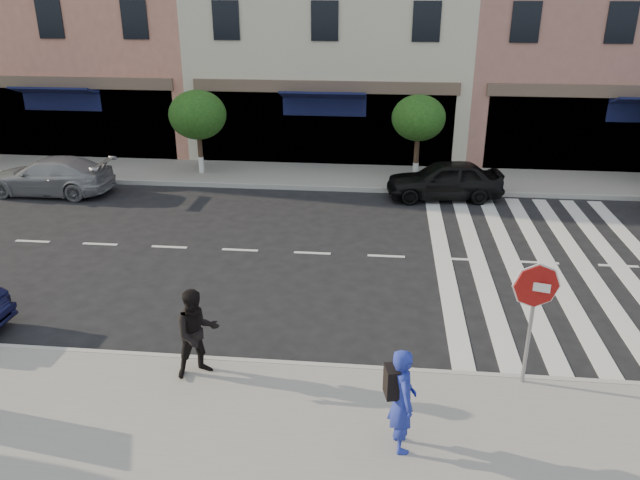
{
  "coord_description": "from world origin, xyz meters",
  "views": [
    {
      "loc": [
        1.81,
        -11.38,
        6.81
      ],
      "look_at": [
        0.46,
        1.59,
        1.4
      ],
      "focal_mm": 35.0,
      "sensor_mm": 36.0,
      "label": 1
    }
  ],
  "objects_px": {
    "car_far_left": "(49,176)",
    "photographer": "(403,400)",
    "stop_sign": "(535,297)",
    "walker": "(197,333)",
    "car_far_mid": "(444,180)"
  },
  "relations": [
    {
      "from": "stop_sign",
      "to": "photographer",
      "type": "height_order",
      "value": "stop_sign"
    },
    {
      "from": "walker",
      "to": "car_far_mid",
      "type": "xyz_separation_m",
      "value": [
        5.28,
        11.08,
        -0.34
      ]
    },
    {
      "from": "walker",
      "to": "car_far_mid",
      "type": "relative_size",
      "value": 0.44
    },
    {
      "from": "stop_sign",
      "to": "car_far_mid",
      "type": "distance_m",
      "value": 10.83
    },
    {
      "from": "stop_sign",
      "to": "photographer",
      "type": "bearing_deg",
      "value": -123.99
    },
    {
      "from": "car_far_left",
      "to": "photographer",
      "type": "bearing_deg",
      "value": 46.4
    },
    {
      "from": "car_far_left",
      "to": "car_far_mid",
      "type": "bearing_deg",
      "value": 94.94
    },
    {
      "from": "stop_sign",
      "to": "photographer",
      "type": "distance_m",
      "value": 3.05
    },
    {
      "from": "car_far_mid",
      "to": "photographer",
      "type": "bearing_deg",
      "value": -14.14
    },
    {
      "from": "walker",
      "to": "photographer",
      "type": "bearing_deg",
      "value": -56.62
    },
    {
      "from": "stop_sign",
      "to": "walker",
      "type": "distance_m",
      "value": 5.92
    },
    {
      "from": "walker",
      "to": "car_far_left",
      "type": "xyz_separation_m",
      "value": [
        -8.22,
        10.2,
        -0.36
      ]
    },
    {
      "from": "stop_sign",
      "to": "photographer",
      "type": "relative_size",
      "value": 1.36
    },
    {
      "from": "stop_sign",
      "to": "car_far_left",
      "type": "bearing_deg",
      "value": 160.26
    },
    {
      "from": "walker",
      "to": "car_far_mid",
      "type": "height_order",
      "value": "walker"
    }
  ]
}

